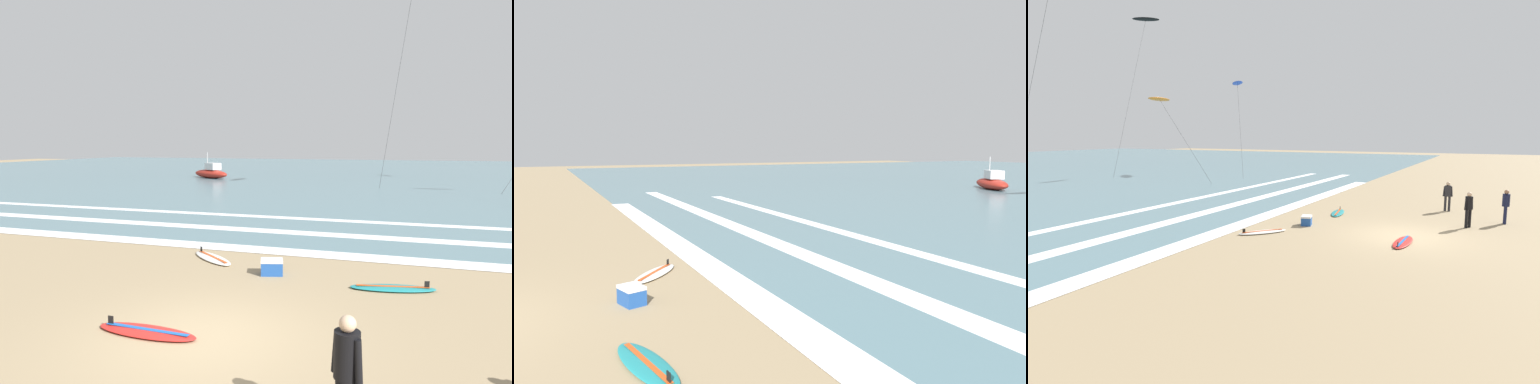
# 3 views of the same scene
# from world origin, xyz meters

# --- Properties ---
(ground_plane) EXTENTS (160.00, 160.00, 0.00)m
(ground_plane) POSITION_xyz_m (0.00, 0.00, 0.00)
(ground_plane) COLOR #9E8763
(wave_foam_shoreline) EXTENTS (36.75, 1.01, 0.01)m
(wave_foam_shoreline) POSITION_xyz_m (-0.86, 7.05, 0.01)
(wave_foam_shoreline) COLOR white
(wave_foam_shoreline) RESTS_ON ocean_surface
(wave_foam_mid_break) EXTENTS (49.05, 0.87, 0.01)m
(wave_foam_mid_break) POSITION_xyz_m (-1.23, 10.37, 0.01)
(wave_foam_mid_break) COLOR white
(wave_foam_mid_break) RESTS_ON ocean_surface
(wave_foam_outer_break) EXTENTS (43.63, 0.69, 0.01)m
(wave_foam_outer_break) POSITION_xyz_m (1.14, 13.86, 0.01)
(wave_foam_outer_break) COLOR white
(wave_foam_outer_break) RESTS_ON ocean_surface
(surfer_mid_group) EXTENTS (0.45, 0.39, 1.60)m
(surfer_mid_group) POSITION_xyz_m (2.92, -2.22, 0.96)
(surfer_mid_group) COLOR black
(surfer_mid_group) RESTS_ON ground
(surfer_foreground_main) EXTENTS (0.32, 0.51, 1.60)m
(surfer_foreground_main) POSITION_xyz_m (6.67, -0.98, 0.96)
(surfer_foreground_main) COLOR #232328
(surfer_foreground_main) RESTS_ON ground
(surfer_right_near) EXTENTS (0.51, 0.32, 1.60)m
(surfer_right_near) POSITION_xyz_m (4.56, -3.70, 0.96)
(surfer_right_near) COLOR #141938
(surfer_right_near) RESTS_ON ground
(surfboard_foreground_flat) EXTENTS (2.00, 1.80, 0.25)m
(surfboard_foreground_flat) POSITION_xyz_m (-2.16, 5.38, 0.05)
(surfboard_foreground_flat) COLOR silver
(surfboard_foreground_flat) RESTS_ON ground
(surfboard_right_spare) EXTENTS (2.11, 0.65, 0.25)m
(surfboard_right_spare) POSITION_xyz_m (-1.10, -0.20, 0.05)
(surfboard_right_spare) COLOR red
(surfboard_right_spare) RESTS_ON ground
(surfboard_near_water) EXTENTS (2.18, 1.00, 0.25)m
(surfboard_near_water) POSITION_xyz_m (3.32, 4.02, 0.05)
(surfboard_near_water) COLOR teal
(surfboard_near_water) RESTS_ON ground
(kite_black_low_near) EXTENTS (12.49, 7.82, 18.13)m
(kite_black_low_near) POSITION_xyz_m (21.35, 35.36, 17.74)
(kite_black_low_near) COLOR black
(kite_black_low_near) RESTS_ON ground
(kite_orange_high_left) EXTENTS (5.12, 9.43, 7.81)m
(kite_orange_high_left) POSITION_xyz_m (14.23, 26.74, 7.54)
(kite_orange_high_left) COLOR orange
(kite_orange_high_left) RESTS_ON ground
(kite_blue_high_right) EXTENTS (9.02, 7.18, 10.10)m
(kite_blue_high_right) POSITION_xyz_m (22.88, 23.30, 9.82)
(kite_blue_high_right) COLOR blue
(kite_blue_high_right) RESTS_ON ground
(cooler_box) EXTENTS (0.71, 0.61, 0.44)m
(cooler_box) POSITION_xyz_m (0.08, 4.36, 0.22)
(cooler_box) COLOR #1E4C9E
(cooler_box) RESTS_ON ground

